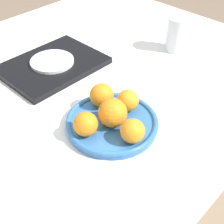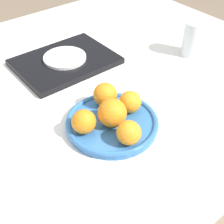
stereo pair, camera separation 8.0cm
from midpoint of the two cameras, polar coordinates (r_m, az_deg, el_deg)
name	(u,v)px [view 1 (the left image)]	position (r m, az deg, el deg)	size (l,w,h in m)	color
ground_plane	(68,208)	(1.58, -9.54, -17.07)	(12.00, 12.00, 0.00)	#7A6651
table	(60,156)	(1.28, -11.36, -7.97)	(1.53, 0.97, 0.75)	silver
fruit_platter	(112,123)	(0.82, -2.78, -2.11)	(0.25, 0.25, 0.02)	#336BAD
orange_0	(113,113)	(0.79, -2.77, -0.28)	(0.08, 0.08, 0.08)	orange
orange_1	(102,95)	(0.85, -4.58, 2.96)	(0.07, 0.07, 0.07)	orange
orange_2	(128,100)	(0.84, 0.18, 2.01)	(0.06, 0.06, 0.06)	orange
orange_3	(132,131)	(0.75, 0.73, -3.65)	(0.06, 0.06, 0.06)	orange
orange_4	(86,124)	(0.77, -7.80, -2.34)	(0.06, 0.06, 0.06)	orange
water_glass	(177,34)	(1.15, 9.77, 13.77)	(0.07, 0.07, 0.12)	silver
serving_tray	(53,65)	(1.08, -12.91, 8.26)	(0.32, 0.24, 0.02)	black
side_plate	(52,61)	(1.07, -13.03, 8.94)	(0.14, 0.14, 0.01)	silver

